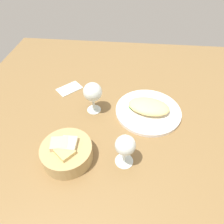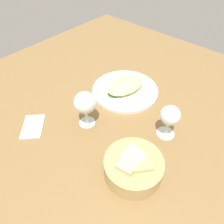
% 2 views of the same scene
% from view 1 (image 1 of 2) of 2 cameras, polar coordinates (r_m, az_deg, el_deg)
% --- Properties ---
extents(ground_plane, '(1.40, 1.40, 0.02)m').
position_cam_1_polar(ground_plane, '(0.84, 2.01, -2.71)').
color(ground_plane, olive).
extents(plate, '(0.27, 0.27, 0.01)m').
position_cam_1_polar(plate, '(0.87, 10.03, 0.25)').
color(plate, white).
rests_on(plate, ground_plane).
extents(omelette, '(0.19, 0.13, 0.04)m').
position_cam_1_polar(omelette, '(0.86, 10.25, 1.55)').
color(omelette, '#F1D886').
rests_on(omelette, plate).
extents(lettuce_garnish, '(0.05, 0.05, 0.02)m').
position_cam_1_polar(lettuce_garnish, '(0.87, 6.33, 1.92)').
color(lettuce_garnish, '#40803C').
rests_on(lettuce_garnish, plate).
extents(bread_basket, '(0.17, 0.17, 0.08)m').
position_cam_1_polar(bread_basket, '(0.71, -12.52, -10.88)').
color(bread_basket, tan).
rests_on(bread_basket, ground_plane).
extents(wine_glass_near, '(0.08, 0.08, 0.14)m').
position_cam_1_polar(wine_glass_near, '(0.82, -5.41, 5.35)').
color(wine_glass_near, silver).
rests_on(wine_glass_near, ground_plane).
extents(wine_glass_far, '(0.07, 0.07, 0.12)m').
position_cam_1_polar(wine_glass_far, '(0.65, 3.70, -9.61)').
color(wine_glass_far, silver).
rests_on(wine_glass_far, ground_plane).
extents(folded_napkin, '(0.13, 0.13, 0.01)m').
position_cam_1_polar(folded_napkin, '(1.00, -11.81, 6.48)').
color(folded_napkin, white).
rests_on(folded_napkin, ground_plane).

